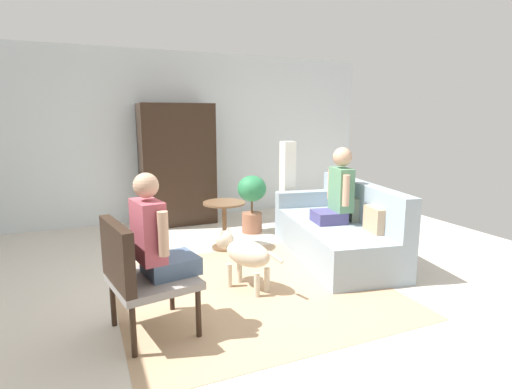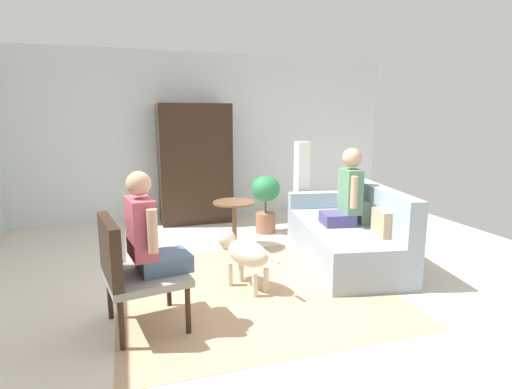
# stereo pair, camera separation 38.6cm
# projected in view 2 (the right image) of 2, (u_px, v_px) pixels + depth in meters

# --- Properties ---
(ground_plane) EXTENTS (7.65, 7.65, 0.00)m
(ground_plane) POSITION_uv_depth(u_px,v_px,m) (263.00, 286.00, 4.20)
(ground_plane) COLOR beige
(back_wall) EXTENTS (6.69, 0.12, 2.74)m
(back_wall) POSITION_uv_depth(u_px,v_px,m) (202.00, 136.00, 6.98)
(back_wall) COLOR silver
(back_wall) RESTS_ON ground
(area_rug) EXTENTS (2.60, 2.50, 0.01)m
(area_rug) POSITION_uv_depth(u_px,v_px,m) (252.00, 289.00, 4.11)
(area_rug) COLOR tan
(area_rug) RESTS_ON ground
(couch) EXTENTS (1.26, 2.16, 0.91)m
(couch) POSITION_uv_depth(u_px,v_px,m) (347.00, 234.00, 4.94)
(couch) COLOR #8EA0AD
(couch) RESTS_ON ground
(armchair) EXTENTS (0.71, 0.74, 0.94)m
(armchair) POSITION_uv_depth(u_px,v_px,m) (129.00, 266.00, 3.24)
(armchair) COLOR black
(armchair) RESTS_ON ground
(person_on_couch) EXTENTS (0.47, 0.50, 0.90)m
(person_on_couch) POSITION_uv_depth(u_px,v_px,m) (347.00, 193.00, 4.81)
(person_on_couch) COLOR #474378
(person_on_armchair) EXTENTS (0.52, 0.50, 0.83)m
(person_on_armchair) POSITION_uv_depth(u_px,v_px,m) (149.00, 234.00, 3.27)
(person_on_armchair) COLOR #4A5F7A
(round_end_table) EXTENTS (0.55, 0.55, 0.62)m
(round_end_table) POSITION_uv_depth(u_px,v_px,m) (234.00, 218.00, 5.34)
(round_end_table) COLOR brown
(round_end_table) RESTS_ON ground
(dog) EXTENTS (0.47, 0.77, 0.58)m
(dog) POSITION_uv_depth(u_px,v_px,m) (244.00, 252.00, 4.08)
(dog) COLOR beige
(dog) RESTS_ON ground
(potted_plant) EXTENTS (0.43, 0.43, 0.86)m
(potted_plant) POSITION_uv_depth(u_px,v_px,m) (266.00, 198.00, 6.03)
(potted_plant) COLOR #996047
(potted_plant) RESTS_ON ground
(column_lamp) EXTENTS (0.20, 0.20, 1.35)m
(column_lamp) POSITION_uv_depth(u_px,v_px,m) (301.00, 188.00, 5.98)
(column_lamp) COLOR #4C4742
(column_lamp) RESTS_ON ground
(armoire_cabinet) EXTENTS (1.13, 0.56, 1.91)m
(armoire_cabinet) POSITION_uv_depth(u_px,v_px,m) (195.00, 164.00, 6.61)
(armoire_cabinet) COLOR black
(armoire_cabinet) RESTS_ON ground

